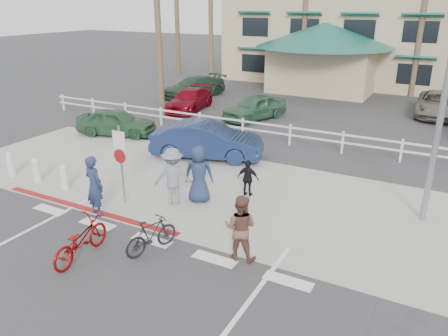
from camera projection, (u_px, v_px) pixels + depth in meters
The scene contains 26 objects.
ground at pixel (138, 251), 11.61m from camera, with size 140.00×140.00×0.00m, color #333335.
bike_path at pixel (83, 292), 9.96m from camera, with size 12.00×16.00×0.01m, color #333335.
sidewalk_plaza at pixel (219, 190), 15.31m from camera, with size 22.00×7.00×0.01m, color gray.
cross_street at pixel (264, 157), 18.61m from camera, with size 40.00×5.00×0.01m, color #333335.
parking_lot at pixel (326, 111), 26.43m from camera, with size 50.00×16.00×0.01m, color #333335.
curb_red at pixel (87, 209), 13.92m from camera, with size 7.00×0.25×0.02m, color maroon.
rail_fence at pixel (292, 135), 19.86m from camera, with size 29.40×0.16×1.00m, color silver, non-canonical shape.
building at pixel (403, 9), 34.23m from camera, with size 28.00×16.00×11.30m, color #CBB08B, non-canonical shape.
sign_post at pixel (121, 161), 13.92m from camera, with size 0.50×0.10×2.90m, color gray, non-canonical shape.
bollard_0 at pixel (64, 177), 15.20m from camera, with size 0.26×0.26×0.95m, color silver, non-canonical shape.
bollard_1 at pixel (36, 170), 15.82m from camera, with size 0.26×0.26×0.95m, color silver, non-canonical shape.
bollard_2 at pixel (11, 164), 16.43m from camera, with size 0.26×0.26×0.95m, color silver, non-canonical shape.
palm_10 at pixel (157, 5), 26.21m from camera, with size 4.00×4.00×12.00m, color #204A1C, non-canonical shape.
bike_red at pixel (80, 240), 11.13m from camera, with size 0.69×1.98×1.04m, color #7B0603.
rider_red at pixel (94, 186), 13.27m from camera, with size 0.70×0.46×1.92m, color #222B4F.
bike_black at pixel (151, 235), 11.43m from camera, with size 0.45×1.59×0.96m, color black.
rider_black at pixel (240, 228), 10.99m from camera, with size 0.85×0.67×1.76m, color brown.
pedestrian_a at pixel (173, 177), 13.98m from camera, with size 1.23×0.71×1.91m, color slate.
pedestrian_child at pixel (248, 178), 14.67m from camera, with size 0.75×0.31×1.28m, color black.
pedestrian_b at pixel (199, 174), 14.15m from camera, with size 0.94×0.61×1.92m, color #202E4B.
car_white_sedan at pixel (207, 140), 18.24m from camera, with size 1.62×4.63×1.53m, color #162449.
car_red_compact at pixel (116, 122), 21.43m from camera, with size 1.55×3.84×1.31m, color #2D5636.
lot_car_1 at pixel (190, 100), 26.43m from camera, with size 1.75×4.30×1.25m, color #6B0310.
lot_car_2 at pixel (255, 107), 24.28m from camera, with size 1.60×3.98×1.36m, color #315D41.
lot_car_4 at pixel (194, 87), 30.09m from camera, with size 1.93×4.74×1.37m, color #20392A.
lot_car_5 at pixel (438, 104), 24.98m from camera, with size 2.27×4.92×1.37m, color #696159.
Camera 1 is at (6.76, -7.78, 6.22)m, focal length 35.00 mm.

